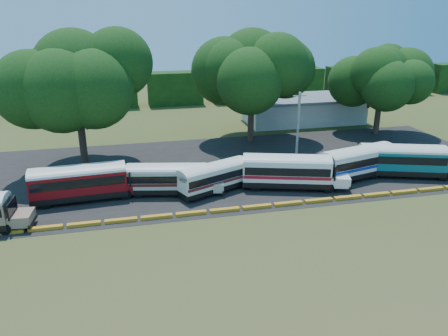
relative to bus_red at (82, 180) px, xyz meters
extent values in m
plane|color=#2F4A18|center=(13.89, -6.49, -1.99)|extent=(160.00, 160.00, 0.00)
cube|color=black|center=(14.89, 5.51, -1.98)|extent=(64.00, 24.00, 0.02)
cube|color=#C68717|center=(-5.61, -5.49, -1.84)|extent=(2.70, 0.45, 0.30)
cube|color=#C68717|center=(-2.61, -5.49, -1.84)|extent=(2.70, 0.45, 0.30)
cube|color=#C68717|center=(0.39, -5.49, -1.84)|extent=(2.70, 0.45, 0.30)
cube|color=#C68717|center=(3.39, -5.49, -1.84)|extent=(2.70, 0.45, 0.30)
cube|color=#C68717|center=(6.39, -5.49, -1.84)|extent=(2.70, 0.45, 0.30)
cube|color=#C68717|center=(9.39, -5.49, -1.84)|extent=(2.70, 0.45, 0.30)
cube|color=#C68717|center=(12.39, -5.49, -1.84)|extent=(2.70, 0.45, 0.30)
cube|color=#C68717|center=(15.39, -5.49, -1.84)|extent=(2.70, 0.45, 0.30)
cube|color=#C68717|center=(18.39, -5.49, -1.84)|extent=(2.70, 0.45, 0.30)
cube|color=#C68717|center=(21.39, -5.49, -1.84)|extent=(2.70, 0.45, 0.30)
cube|color=#C68717|center=(24.39, -5.49, -1.84)|extent=(2.70, 0.45, 0.30)
cube|color=#C68717|center=(27.39, -5.49, -1.84)|extent=(2.70, 0.45, 0.30)
cube|color=#C68717|center=(30.39, -5.49, -1.84)|extent=(2.70, 0.45, 0.30)
cube|color=#C68717|center=(33.39, -5.49, -1.84)|extent=(2.70, 0.45, 0.30)
cube|color=beige|center=(31.89, 23.51, -0.19)|extent=(18.00, 8.00, 3.60)
cube|color=#54575B|center=(31.89, 23.51, 1.81)|extent=(19.00, 9.00, 0.40)
cube|color=black|center=(-10.11, 41.51, 1.01)|extent=(10.00, 4.00, 6.00)
cube|color=black|center=(1.89, 41.51, 1.01)|extent=(10.00, 4.00, 6.00)
cube|color=black|center=(13.89, 41.51, 1.01)|extent=(10.00, 4.00, 6.00)
cube|color=black|center=(25.89, 41.51, 1.01)|extent=(10.00, 4.00, 6.00)
cube|color=black|center=(37.89, 41.51, 1.01)|extent=(10.00, 4.00, 6.00)
cube|color=black|center=(49.89, 41.51, 1.01)|extent=(10.00, 4.00, 6.00)
cube|color=black|center=(61.89, 41.51, 1.01)|extent=(10.00, 4.00, 6.00)
cylinder|color=black|center=(-5.62, -5.64, -1.51)|extent=(0.98, 0.35, 0.96)
cylinder|color=black|center=(-5.45, -3.59, -1.51)|extent=(0.98, 0.35, 0.96)
cube|color=#977660|center=(-4.48, -4.70, -1.08)|extent=(1.89, 2.24, 0.91)
cube|color=black|center=(-5.09, -4.65, -0.14)|extent=(0.32, 2.21, 1.32)
cube|color=black|center=(-3.67, -4.76, -1.46)|extent=(0.36, 2.36, 0.29)
cylinder|color=black|center=(3.90, -0.87, -1.46)|extent=(1.06, 0.36, 1.05)
cylinder|color=black|center=(3.76, 1.36, -1.46)|extent=(1.06, 0.36, 1.05)
cylinder|color=black|center=(-3.20, -1.33, -1.46)|extent=(1.06, 0.36, 1.05)
cylinder|color=black|center=(-3.34, 0.91, -1.46)|extent=(1.06, 0.36, 1.05)
cube|color=black|center=(-0.24, -0.02, -1.31)|extent=(8.73, 3.16, 0.58)
cube|color=maroon|center=(-0.24, -0.02, -0.07)|extent=(8.73, 3.16, 1.91)
cube|color=black|center=(-0.24, -0.02, 0.16)|extent=(8.39, 3.20, 0.80)
ellipsoid|color=silver|center=(-0.24, -0.02, 0.89)|extent=(8.73, 3.16, 1.18)
cube|color=maroon|center=(4.98, 0.32, -0.99)|extent=(2.03, 2.42, 0.99)
cube|color=black|center=(4.32, 0.28, 0.03)|extent=(0.31, 2.41, 1.44)
cube|color=black|center=(5.87, 0.37, -1.41)|extent=(0.35, 2.57, 0.31)
cube|color=black|center=(-4.47, -0.29, -1.41)|extent=(0.35, 2.57, 0.31)
cylinder|color=black|center=(11.21, -2.08, -1.52)|extent=(0.96, 0.45, 0.93)
cylinder|color=black|center=(11.62, -0.14, -1.52)|extent=(0.96, 0.45, 0.93)
cylinder|color=black|center=(5.04, -0.78, -1.52)|extent=(0.96, 0.45, 0.93)
cylinder|color=black|center=(5.45, 1.16, -1.52)|extent=(0.96, 0.45, 0.93)
cube|color=black|center=(7.87, -0.36, -1.39)|extent=(7.92, 3.84, 0.51)
cube|color=beige|center=(7.87, -0.36, -0.29)|extent=(7.92, 3.84, 1.70)
cube|color=black|center=(7.87, -0.36, -0.08)|extent=(7.63, 3.83, 0.71)
cube|color=#4E1614|center=(7.87, -0.36, -0.63)|extent=(7.85, 3.86, 0.28)
ellipsoid|color=silver|center=(7.87, -0.36, 0.56)|extent=(7.92, 3.84, 1.04)
cube|color=beige|center=(12.41, -1.32, -1.11)|extent=(2.05, 2.34, 0.88)
cube|color=black|center=(11.84, -1.20, -0.20)|extent=(0.58, 2.12, 1.27)
cube|color=black|center=(13.18, -1.48, -1.48)|extent=(0.63, 2.26, 0.28)
cube|color=black|center=(4.20, 0.41, -1.48)|extent=(0.63, 2.26, 0.28)
cylinder|color=black|center=(15.96, -0.39, -1.54)|extent=(0.93, 0.59, 0.90)
cylinder|color=black|center=(15.19, 1.38, -1.54)|extent=(0.93, 0.59, 0.90)
cylinder|color=black|center=(10.35, -2.84, -1.54)|extent=(0.93, 0.59, 0.90)
cylinder|color=black|center=(9.58, -1.08, -1.54)|extent=(0.93, 0.59, 0.90)
cube|color=black|center=(12.36, -0.92, -1.40)|extent=(7.67, 5.02, 0.50)
cube|color=white|center=(12.36, -0.92, -0.33)|extent=(7.67, 5.02, 1.65)
cube|color=black|center=(12.36, -0.92, -0.14)|extent=(7.42, 4.95, 0.69)
cube|color=maroon|center=(12.36, -0.92, -0.66)|extent=(7.62, 5.03, 0.27)
ellipsoid|color=silver|center=(12.36, -0.92, 0.49)|extent=(7.67, 5.02, 1.01)
cube|color=white|center=(16.48, 0.89, -1.13)|extent=(2.28, 2.47, 0.86)
cube|color=black|center=(15.96, 0.66, -0.25)|extent=(0.95, 1.95, 1.24)
cube|color=black|center=(17.18, 1.20, -1.49)|extent=(1.03, 2.09, 0.27)
cube|color=black|center=(9.01, -2.38, -1.49)|extent=(1.03, 2.09, 0.27)
cylinder|color=black|center=(23.22, -3.76, -1.46)|extent=(1.09, 0.59, 1.05)
cylinder|color=black|center=(23.87, -1.61, -1.46)|extent=(1.09, 0.59, 1.05)
cylinder|color=black|center=(16.40, -1.69, -1.46)|extent=(1.09, 0.59, 1.05)
cylinder|color=black|center=(17.06, 0.46, -1.46)|extent=(1.09, 0.59, 1.05)
cube|color=black|center=(19.64, -1.50, -1.31)|extent=(8.98, 5.00, 0.58)
cube|color=white|center=(19.64, -1.50, -0.07)|extent=(8.98, 5.00, 1.92)
cube|color=black|center=(19.64, -1.50, 0.16)|extent=(8.67, 4.96, 0.81)
cube|color=#AD1120|center=(19.64, -1.50, -0.45)|extent=(8.91, 5.02, 0.31)
ellipsoid|color=silver|center=(19.64, -1.50, 0.89)|extent=(8.98, 5.00, 1.18)
cube|color=white|center=(24.65, -3.02, -0.99)|extent=(2.47, 2.75, 1.00)
cube|color=black|center=(24.02, -2.83, 0.03)|extent=(0.85, 2.35, 1.44)
cube|color=black|center=(25.50, -3.28, -1.41)|extent=(0.93, 2.51, 0.31)
cube|color=black|center=(15.58, -0.26, -1.41)|extent=(0.93, 2.51, 0.31)
cylinder|color=black|center=(32.10, -0.74, -1.47)|extent=(1.08, 0.54, 1.04)
cylinder|color=black|center=(31.55, 1.41, -1.47)|extent=(1.08, 0.54, 1.04)
cylinder|color=black|center=(25.27, -2.48, -1.47)|extent=(1.08, 0.54, 1.04)
cylinder|color=black|center=(24.72, -0.33, -1.47)|extent=(1.08, 0.54, 1.04)
cube|color=black|center=(27.91, -0.66, -1.31)|extent=(8.88, 4.61, 0.57)
cube|color=white|center=(27.91, -0.66, -0.09)|extent=(8.88, 4.61, 1.90)
cube|color=black|center=(27.91, -0.66, 0.14)|extent=(8.56, 4.59, 0.80)
cube|color=navy|center=(27.91, -0.66, -0.46)|extent=(8.81, 4.63, 0.31)
ellipsoid|color=silver|center=(27.91, -0.66, 0.86)|extent=(8.88, 4.61, 1.17)
cube|color=white|center=(32.93, 0.62, -1.00)|extent=(2.37, 2.67, 0.98)
cube|color=black|center=(32.30, 0.46, 0.01)|extent=(0.74, 2.35, 1.42)
cube|color=black|center=(33.78, 0.84, -1.42)|extent=(0.81, 2.51, 0.31)
cube|color=black|center=(23.84, -1.70, -1.42)|extent=(0.81, 2.51, 0.31)
cylinder|color=black|center=(36.37, -3.56, -1.46)|extent=(1.10, 0.61, 1.06)
cylinder|color=black|center=(37.08, -1.41, -1.46)|extent=(1.10, 0.61, 1.06)
cylinder|color=black|center=(29.54, -1.29, -1.46)|extent=(1.10, 0.61, 1.06)
cylinder|color=black|center=(30.26, 0.86, -1.46)|extent=(1.10, 0.61, 1.06)
cube|color=black|center=(32.81, -1.18, -1.30)|extent=(9.06, 5.24, 0.58)
cube|color=#0B6771|center=(32.81, -1.18, -0.05)|extent=(9.06, 5.24, 1.94)
cube|color=black|center=(32.81, -1.18, 0.18)|extent=(8.75, 5.19, 0.81)
ellipsoid|color=silver|center=(32.81, -1.18, 0.92)|extent=(9.06, 5.24, 1.19)
cube|color=black|center=(37.19, -2.64, 0.05)|extent=(0.92, 2.36, 1.45)
cube|color=black|center=(28.74, 0.17, -1.41)|extent=(1.00, 2.52, 0.32)
cylinder|color=#35241A|center=(-0.40, 9.21, 1.71)|extent=(0.80, 0.80, 7.39)
cylinder|color=#35241A|center=(0.82, 9.65, 4.87)|extent=(1.33, 2.68, 4.22)
cylinder|color=#35241A|center=(-1.40, 10.04, 4.87)|extent=(2.07, 2.34, 4.22)
cylinder|color=#35241A|center=(-0.63, 7.93, 4.87)|extent=(2.73, 0.90, 4.22)
ellipsoid|color=black|center=(-0.40, 9.21, 8.80)|extent=(12.08, 12.08, 8.86)
cylinder|color=#35241A|center=(20.83, 15.20, 1.53)|extent=(0.80, 0.80, 7.05)
cylinder|color=#35241A|center=(22.06, 15.65, 4.55)|extent=(1.30, 2.58, 4.03)
cylinder|color=#35241A|center=(19.84, 16.04, 4.55)|extent=(2.00, 2.26, 4.03)
cylinder|color=#35241A|center=(20.61, 13.92, 4.55)|extent=(2.62, 0.88, 4.03)
ellipsoid|color=black|center=(20.83, 15.20, 8.33)|extent=(12.26, 12.26, 8.99)
cylinder|color=#35241A|center=(39.39, 14.50, 0.97)|extent=(0.80, 0.80, 5.92)
cylinder|color=#35241A|center=(40.61, 14.95, 3.50)|extent=(1.18, 2.25, 3.42)
cylinder|color=#35241A|center=(38.39, 15.34, 3.50)|extent=(1.77, 1.99, 3.42)
cylinder|color=#35241A|center=(39.16, 13.22, 3.50)|extent=(2.27, 0.82, 3.42)
ellipsoid|color=black|center=(39.39, 14.50, 6.75)|extent=(9.63, 9.63, 7.06)
cylinder|color=gray|center=(23.93, 6.37, 2.06)|extent=(0.30, 0.30, 8.09)
cube|color=gray|center=(23.93, 6.37, 5.70)|extent=(1.60, 0.12, 0.12)
camera|label=1|loc=(4.41, -39.68, 15.03)|focal=35.00mm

